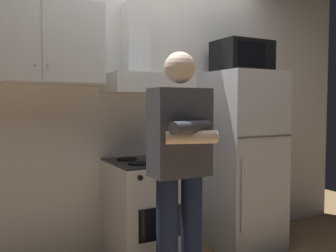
% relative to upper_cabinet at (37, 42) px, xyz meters
% --- Properties ---
extents(back_wall_tiled, '(4.80, 0.10, 2.70)m').
position_rel_upper_cabinet_xyz_m(back_wall_tiled, '(0.85, 0.23, -0.40)').
color(back_wall_tiled, silver).
rests_on(back_wall_tiled, ground_plane).
extents(upper_cabinet, '(0.90, 0.37, 0.60)m').
position_rel_upper_cabinet_xyz_m(upper_cabinet, '(0.00, 0.00, 0.00)').
color(upper_cabinet, silver).
extents(stove_oven, '(0.60, 0.62, 0.87)m').
position_rel_upper_cabinet_xyz_m(stove_oven, '(0.80, -0.13, -1.32)').
color(stove_oven, white).
rests_on(stove_oven, ground_plane).
extents(range_hood, '(0.60, 0.44, 0.75)m').
position_rel_upper_cabinet_xyz_m(range_hood, '(0.80, 0.00, -0.15)').
color(range_hood, white).
extents(refrigerator, '(0.60, 0.62, 1.60)m').
position_rel_upper_cabinet_xyz_m(refrigerator, '(1.75, -0.12, -0.95)').
color(refrigerator, silver).
rests_on(refrigerator, ground_plane).
extents(microwave, '(0.48, 0.37, 0.28)m').
position_rel_upper_cabinet_xyz_m(microwave, '(1.75, -0.11, -0.01)').
color(microwave, black).
rests_on(microwave, refrigerator).
extents(person_standing, '(0.38, 0.33, 1.64)m').
position_rel_upper_cabinet_xyz_m(person_standing, '(0.75, -0.73, -0.85)').
color(person_standing, '#192342').
rests_on(person_standing, ground_plane).
extents(cooking_pot, '(0.31, 0.21, 0.10)m').
position_rel_upper_cabinet_xyz_m(cooking_pot, '(0.93, -0.24, -0.82)').
color(cooking_pot, '#B7BABF').
rests_on(cooking_pot, stove_oven).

